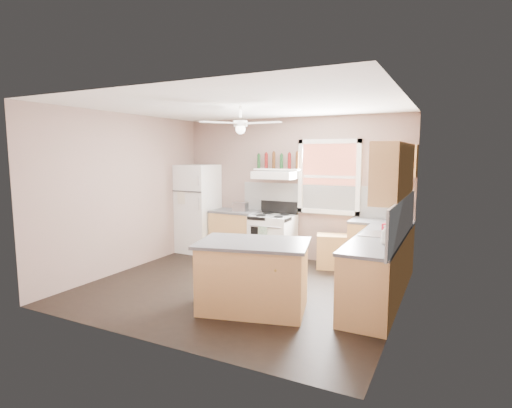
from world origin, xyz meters
The scene contains 32 objects.
floor centered at (0.00, 0.00, 0.00)m, with size 4.50×4.50×0.00m, color black.
ceiling centered at (0.00, 0.00, 2.70)m, with size 4.50×4.50×0.00m, color white.
wall_back centered at (0.00, 2.02, 1.35)m, with size 4.50×0.05×2.70m, color #81675D.
wall_right centered at (2.27, 0.00, 1.35)m, with size 0.05×4.00×2.70m, color #81675D.
wall_left centered at (-2.27, 0.00, 1.35)m, with size 0.05×4.00×2.70m, color #81675D.
backsplash_back centered at (0.45, 1.99, 1.18)m, with size 2.90×0.03×0.55m, color white.
backsplash_right centered at (2.23, 0.30, 1.18)m, with size 0.03×2.60×0.55m, color white.
window_view centered at (0.75, 1.98, 1.60)m, with size 1.00×0.02×1.20m, color brown.
window_frame centered at (0.75, 1.96, 1.60)m, with size 1.16×0.07×1.36m, color white.
refrigerator centered at (-1.94, 1.62, 0.90)m, with size 0.76×0.74×1.80m, color white.
base_cabinet_left centered at (-1.06, 1.70, 0.43)m, with size 0.90×0.60×0.86m, color tan.
counter_left centered at (-1.06, 1.70, 0.88)m, with size 0.92×0.62×0.04m, color #464649.
toaster centered at (-0.89, 1.58, 0.99)m, with size 0.28×0.16×0.18m, color silver.
stove centered at (-0.23, 1.67, 0.43)m, with size 0.77×0.64×0.86m, color white.
range_hood centered at (-0.23, 1.75, 1.62)m, with size 0.78×0.50×0.14m, color white.
bottle_shelf centered at (-0.23, 1.87, 1.72)m, with size 0.90×0.26×0.03m, color white.
cart centered at (0.95, 1.65, 0.28)m, with size 0.56×0.38×0.56m, color tan.
base_cabinet_corner centered at (1.75, 1.70, 0.43)m, with size 1.00×0.60×0.86m, color tan.
base_cabinet_right centered at (1.95, 0.30, 0.43)m, with size 0.60×2.20×0.86m, color tan.
counter_corner centered at (1.75, 1.70, 0.88)m, with size 1.02×0.62×0.04m, color #464649.
counter_right centered at (1.94, 0.30, 0.88)m, with size 0.62×2.22×0.04m, color #464649.
sink centered at (1.94, 0.50, 0.90)m, with size 0.55×0.45×0.03m, color silver.
faucet centered at (2.10, 0.50, 0.97)m, with size 0.03×0.03×0.14m, color silver.
upper_cabinet_right centered at (2.08, 0.50, 1.78)m, with size 0.33×1.80×0.76m, color tan.
upper_cabinet_corner centered at (1.95, 1.83, 1.90)m, with size 0.60×0.33×0.52m, color tan.
paper_towel centered at (2.07, 1.86, 1.25)m, with size 0.12×0.12×0.26m, color white.
island centered at (0.55, -0.68, 0.43)m, with size 1.32×0.84×0.86m, color tan.
island_top centered at (0.55, -0.68, 0.88)m, with size 1.40×0.91×0.04m, color #464649.
ceiling_fan_hub centered at (0.00, 0.00, 2.45)m, with size 0.20×0.20×0.08m, color white.
soap_bottle centered at (2.07, -0.06, 1.02)m, with size 0.09×0.09×0.24m, color silver.
red_caddy centered at (1.99, 0.86, 0.95)m, with size 0.18×0.12×0.10m, color #AC0E20.
wine_bottles centered at (-0.22, 1.87, 1.88)m, with size 0.86×0.06×0.31m.
Camera 1 is at (2.83, -5.13, 2.01)m, focal length 28.00 mm.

